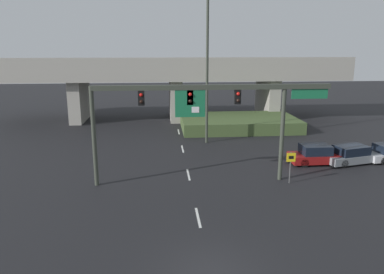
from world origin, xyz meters
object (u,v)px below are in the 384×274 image
speed_limit_sign (291,163)px  parked_sedan_mid_right (352,155)px  signal_gantry (205,105)px  parked_sedan_near_right (316,155)px  highway_light_pole_near (207,56)px

speed_limit_sign → parked_sedan_mid_right: size_ratio=0.44×
signal_gantry → parked_sedan_near_right: bearing=19.8°
highway_light_pole_near → parked_sedan_mid_right: bearing=-34.8°
signal_gantry → highway_light_pole_near: 10.91m
signal_gantry → parked_sedan_mid_right: (11.94, 3.14, -4.59)m
speed_limit_sign → parked_sedan_mid_right: bearing=31.7°
speed_limit_sign → parked_sedan_mid_right: 7.46m
parked_sedan_mid_right → parked_sedan_near_right: bearing=163.5°
speed_limit_sign → parked_sedan_mid_right: speed_limit_sign is taller
parked_sedan_near_right → parked_sedan_mid_right: (2.80, -0.15, -0.03)m
parked_sedan_mid_right → signal_gantry: bearing=-178.8°
highway_light_pole_near → parked_sedan_near_right: (7.70, -7.16, -7.36)m
speed_limit_sign → parked_sedan_mid_right: (6.31, 3.90, -0.76)m
signal_gantry → speed_limit_sign: size_ratio=7.18×
signal_gantry → parked_sedan_mid_right: size_ratio=3.13×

